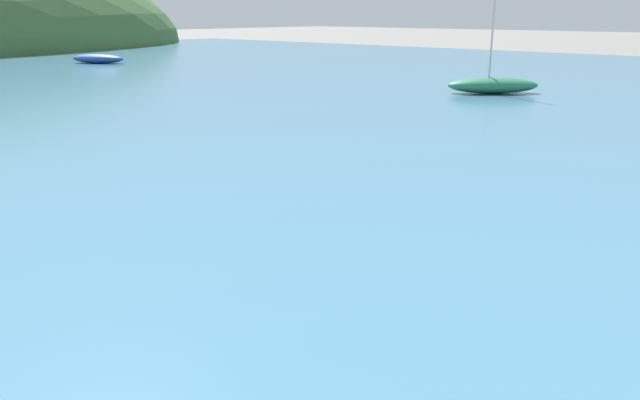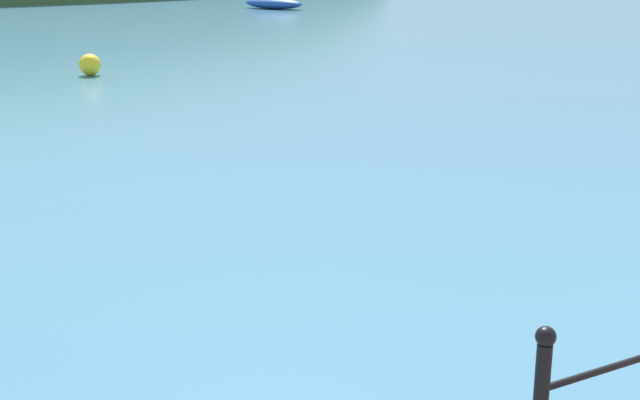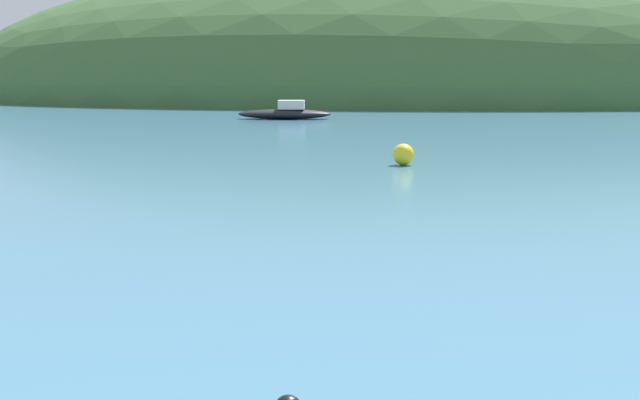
% 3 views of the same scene
% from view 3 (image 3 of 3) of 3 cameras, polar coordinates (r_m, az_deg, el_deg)
% --- Properties ---
extents(water, '(80.00, 60.00, 0.10)m').
position_cam_3_polar(water, '(34.12, 7.78, 4.36)').
color(water, teal).
rests_on(water, ground).
extents(far_hillside, '(70.08, 38.54, 20.62)m').
position_cam_3_polar(far_hillside, '(67.19, 5.97, 6.42)').
color(far_hillside, '#3D6033').
rests_on(far_hillside, ground).
extents(boat_blue_hull, '(4.29, 1.56, 0.86)m').
position_cam_3_polar(boat_blue_hull, '(40.87, -2.24, 5.59)').
color(boat_blue_hull, black).
rests_on(boat_blue_hull, water).
extents(mooring_buoy, '(0.53, 0.53, 0.53)m').
position_cam_3_polar(mooring_buoy, '(22.04, 5.35, 2.92)').
color(mooring_buoy, yellow).
rests_on(mooring_buoy, water).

